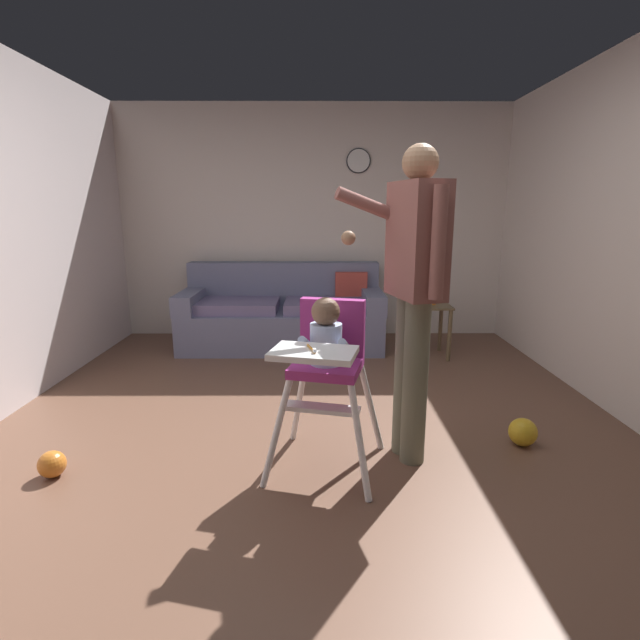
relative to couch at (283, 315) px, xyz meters
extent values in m
cube|color=brown|center=(0.32, -2.37, -0.38)|extent=(5.87, 7.32, 0.10)
cube|color=silver|center=(0.32, 0.52, 0.94)|extent=(5.07, 0.06, 2.54)
cube|color=slate|center=(-0.01, -0.06, -0.13)|extent=(2.06, 0.84, 0.40)
cube|color=slate|center=(-0.01, 0.27, 0.30)|extent=(2.06, 0.22, 0.46)
cube|color=slate|center=(-0.95, -0.06, 0.17)|extent=(0.20, 0.84, 0.20)
cube|color=slate|center=(0.93, -0.06, 0.17)|extent=(0.20, 0.84, 0.20)
cube|color=slate|center=(-0.45, -0.11, 0.12)|extent=(0.82, 0.60, 0.11)
cube|color=slate|center=(0.44, -0.11, 0.12)|extent=(0.82, 0.60, 0.11)
cube|color=#B24238|center=(0.72, 0.14, 0.27)|extent=(0.34, 0.11, 0.34)
cylinder|color=white|center=(0.15, -2.65, -0.05)|extent=(0.19, 0.14, 0.58)
cylinder|color=white|center=(0.58, -2.76, -0.05)|extent=(0.14, 0.19, 0.58)
cylinder|color=white|center=(0.25, -2.23, -0.05)|extent=(0.14, 0.19, 0.58)
cylinder|color=white|center=(0.68, -2.33, -0.05)|extent=(0.19, 0.14, 0.58)
cube|color=#952C78|center=(0.41, -2.49, 0.26)|extent=(0.43, 0.43, 0.05)
cube|color=#952C78|center=(0.45, -2.35, 0.45)|extent=(0.37, 0.15, 0.32)
cube|color=white|center=(0.35, -2.77, 0.43)|extent=(0.45, 0.35, 0.03)
cube|color=white|center=(0.39, -2.60, 0.07)|extent=(0.41, 0.19, 0.02)
cylinder|color=#B0C2E9|center=(0.41, -2.51, 0.40)|extent=(0.21, 0.21, 0.22)
sphere|color=brown|center=(0.41, -2.52, 0.57)|extent=(0.15, 0.15, 0.15)
cylinder|color=#B0C2E9|center=(0.30, -2.53, 0.41)|extent=(0.08, 0.15, 0.10)
cylinder|color=#B0C2E9|center=(0.50, -2.58, 0.41)|extent=(0.08, 0.15, 0.10)
cylinder|color=#C67A23|center=(0.33, -2.77, 0.45)|extent=(0.05, 0.13, 0.01)
cube|color=white|center=(0.35, -2.83, 0.45)|extent=(0.02, 0.03, 0.02)
cylinder|color=#636550|center=(0.88, -2.31, 0.15)|extent=(0.14, 0.14, 0.95)
cylinder|color=#636550|center=(0.91, -2.43, 0.15)|extent=(0.14, 0.14, 0.95)
cube|color=brown|center=(0.90, -2.37, 0.93)|extent=(0.29, 0.44, 0.62)
sphere|color=#997051|center=(0.90, -2.37, 1.33)|extent=(0.19, 0.19, 0.19)
cylinder|color=brown|center=(0.69, -2.24, 1.10)|extent=(0.48, 0.19, 0.23)
sphere|color=#997051|center=(0.54, -2.28, 0.94)|extent=(0.08, 0.08, 0.08)
cylinder|color=brown|center=(0.95, -2.60, 0.93)|extent=(0.07, 0.07, 0.55)
sphere|color=gold|center=(1.63, -2.25, -0.24)|extent=(0.17, 0.17, 0.17)
sphere|color=orange|center=(-1.08, -2.59, -0.26)|extent=(0.15, 0.15, 0.15)
cube|color=brown|center=(1.45, -0.39, 0.18)|extent=(0.40, 0.40, 0.02)
cylinder|color=brown|center=(1.28, -0.56, -0.08)|extent=(0.04, 0.04, 0.50)
cylinder|color=brown|center=(1.62, -0.56, -0.08)|extent=(0.04, 0.04, 0.50)
cylinder|color=brown|center=(1.28, -0.22, -0.08)|extent=(0.04, 0.04, 0.50)
cylinder|color=brown|center=(1.62, -0.22, -0.08)|extent=(0.04, 0.04, 0.50)
cylinder|color=orange|center=(1.48, -0.39, 0.24)|extent=(0.07, 0.07, 0.10)
cylinder|color=white|center=(0.81, 0.47, 1.60)|extent=(0.24, 0.03, 0.24)
cylinder|color=black|center=(0.81, 0.48, 1.60)|extent=(0.26, 0.02, 0.26)
camera|label=1|loc=(0.36, -4.95, 1.09)|focal=26.85mm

